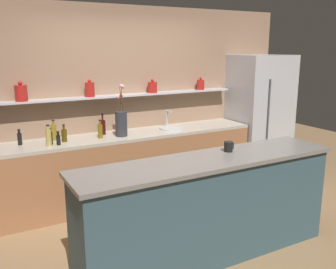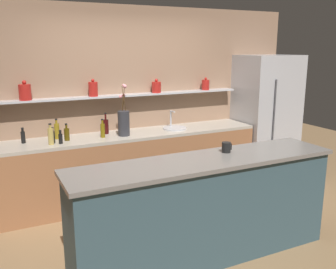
% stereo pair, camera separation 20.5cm
% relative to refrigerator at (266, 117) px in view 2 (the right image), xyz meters
% --- Properties ---
extents(ground_plane, '(12.00, 12.00, 0.00)m').
position_rel_refrigerator_xyz_m(ground_plane, '(-2.16, -1.20, -0.97)').
color(ground_plane, olive).
extents(back_wall_unit, '(5.20, 0.28, 2.60)m').
position_rel_refrigerator_xyz_m(back_wall_unit, '(-2.16, 0.40, 0.34)').
color(back_wall_unit, '#937056').
rests_on(back_wall_unit, ground_plane).
extents(back_counter_unit, '(3.57, 0.62, 0.92)m').
position_rel_refrigerator_xyz_m(back_counter_unit, '(-2.25, 0.04, -0.51)').
color(back_counter_unit, '#99603D').
rests_on(back_counter_unit, ground_plane).
extents(island_counter, '(2.68, 0.61, 1.02)m').
position_rel_refrigerator_xyz_m(island_counter, '(-2.16, -1.68, -0.45)').
color(island_counter, '#334C56').
rests_on(island_counter, ground_plane).
extents(refrigerator, '(0.89, 0.73, 1.93)m').
position_rel_refrigerator_xyz_m(refrigerator, '(0.00, 0.00, 0.00)').
color(refrigerator, '#B7B7BC').
rests_on(refrigerator, ground_plane).
extents(flower_vase, '(0.15, 0.17, 0.67)m').
position_rel_refrigerator_xyz_m(flower_vase, '(-2.38, -0.03, 0.14)').
color(flower_vase, '#2D2D33').
rests_on(flower_vase, back_counter_unit).
extents(sink_fixture, '(0.33, 0.33, 0.25)m').
position_rel_refrigerator_xyz_m(sink_fixture, '(-1.60, 0.05, -0.02)').
color(sink_fixture, '#B7B7BC').
rests_on(sink_fixture, back_counter_unit).
extents(bottle_oil_0, '(0.06, 0.06, 0.26)m').
position_rel_refrigerator_xyz_m(bottle_oil_0, '(-3.20, 0.16, 0.06)').
color(bottle_oil_0, olive).
rests_on(bottle_oil_0, back_counter_unit).
extents(bottle_spirit_1, '(0.07, 0.07, 0.25)m').
position_rel_refrigerator_xyz_m(bottle_spirit_1, '(-3.32, -0.09, 0.06)').
color(bottle_spirit_1, tan).
rests_on(bottle_spirit_1, back_counter_unit).
extents(bottle_sauce_2, '(0.05, 0.05, 0.17)m').
position_rel_refrigerator_xyz_m(bottle_sauce_2, '(-3.21, -0.10, 0.02)').
color(bottle_sauce_2, black).
rests_on(bottle_sauce_2, back_counter_unit).
extents(bottle_oil_3, '(0.06, 0.06, 0.24)m').
position_rel_refrigerator_xyz_m(bottle_oil_3, '(-2.66, -0.01, 0.05)').
color(bottle_oil_3, brown).
rests_on(bottle_oil_3, back_counter_unit).
extents(bottle_oil_4, '(0.07, 0.07, 0.21)m').
position_rel_refrigerator_xyz_m(bottle_oil_4, '(-3.11, 0.03, 0.04)').
color(bottle_oil_4, '#47380A').
rests_on(bottle_oil_4, back_counter_unit).
extents(bottle_wine_5, '(0.07, 0.07, 0.28)m').
position_rel_refrigerator_xyz_m(bottle_wine_5, '(-2.56, 0.17, 0.06)').
color(bottle_wine_5, '#380C0C').
rests_on(bottle_wine_5, back_counter_unit).
extents(bottle_sauce_6, '(0.05, 0.05, 0.19)m').
position_rel_refrigerator_xyz_m(bottle_sauce_6, '(-3.29, -0.03, 0.04)').
color(bottle_sauce_6, black).
rests_on(bottle_sauce_6, back_counter_unit).
extents(bottle_sauce_7, '(0.05, 0.05, 0.19)m').
position_rel_refrigerator_xyz_m(bottle_sauce_7, '(-3.61, 0.12, 0.03)').
color(bottle_sauce_7, black).
rests_on(bottle_sauce_7, back_counter_unit).
extents(coffee_mug, '(0.11, 0.09, 0.10)m').
position_rel_refrigerator_xyz_m(coffee_mug, '(-1.85, -1.58, 0.11)').
color(coffee_mug, black).
rests_on(coffee_mug, island_counter).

